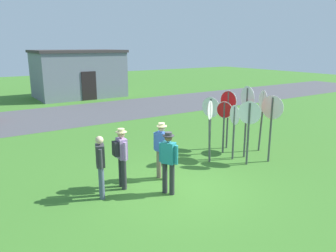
% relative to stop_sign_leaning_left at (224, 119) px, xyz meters
% --- Properties ---
extents(ground_plane, '(80.00, 80.00, 0.00)m').
position_rel_stop_sign_leaning_left_xyz_m(ground_plane, '(-3.34, -1.64, -1.31)').
color(ground_plane, '#3D7528').
extents(street_asphalt, '(60.00, 6.40, 0.01)m').
position_rel_stop_sign_leaning_left_xyz_m(street_asphalt, '(-3.34, 10.07, -1.30)').
color(street_asphalt, '#4C4C51').
rests_on(street_asphalt, ground).
extents(building_background, '(6.61, 4.50, 3.61)m').
position_rel_stop_sign_leaning_left_xyz_m(building_background, '(0.27, 16.75, 0.50)').
color(building_background, slate).
rests_on(building_background, ground).
extents(stop_sign_leaning_left, '(0.25, 0.59, 1.96)m').
position_rel_stop_sign_leaning_left_xyz_m(stop_sign_leaning_left, '(0.00, 0.00, 0.00)').
color(stop_sign_leaning_left, '#474C4C').
rests_on(stop_sign_leaning_left, ground).
extents(stop_sign_far_back, '(0.55, 0.39, 2.15)m').
position_rel_stop_sign_leaning_left_xyz_m(stop_sign_far_back, '(-1.08, -0.45, 0.13)').
color(stop_sign_far_back, '#474C4C').
rests_on(stop_sign_far_back, ground).
extents(stop_sign_rear_right, '(0.18, 0.78, 2.58)m').
position_rel_stop_sign_leaning_left_xyz_m(stop_sign_rear_right, '(0.30, -0.80, 0.47)').
color(stop_sign_rear_right, '#474C4C').
rests_on(stop_sign_rear_right, ground).
extents(stop_sign_leaning_right, '(0.17, 0.79, 2.32)m').
position_rel_stop_sign_leaning_left_xyz_m(stop_sign_leaning_right, '(0.66, -1.60, 0.29)').
color(stop_sign_leaning_right, '#474C4C').
rests_on(stop_sign_leaning_right, ground).
extents(stop_sign_rear_left, '(0.37, 0.69, 2.18)m').
position_rel_stop_sign_leaning_left_xyz_m(stop_sign_rear_left, '(-0.20, -1.38, 0.18)').
color(stop_sign_rear_left, '#474C4C').
rests_on(stop_sign_rear_left, ground).
extents(stop_sign_tallest, '(0.41, 0.72, 2.33)m').
position_rel_stop_sign_leaning_left_xyz_m(stop_sign_tallest, '(1.36, -0.60, 0.30)').
color(stop_sign_tallest, '#474C4C').
rests_on(stop_sign_tallest, ground).
extents(stop_sign_center_cluster, '(0.22, 0.75, 2.04)m').
position_rel_stop_sign_leaning_left_xyz_m(stop_sign_center_cluster, '(-0.10, 0.65, 0.09)').
color(stop_sign_center_cluster, '#474C4C').
rests_on(stop_sign_center_cluster, ground).
extents(stop_sign_low_front, '(0.13, 0.77, 2.28)m').
position_rel_stop_sign_leaning_left_xyz_m(stop_sign_low_front, '(0.53, 0.36, 0.25)').
color(stop_sign_low_front, '#474C4C').
rests_on(stop_sign_low_front, ground).
extents(stop_sign_nearest, '(0.22, 0.66, 1.95)m').
position_rel_stop_sign_leaning_left_xyz_m(stop_sign_nearest, '(-0.20, -0.73, 0.01)').
color(stop_sign_nearest, '#474C4C').
rests_on(stop_sign_nearest, ground).
extents(person_holding_notes, '(0.33, 0.54, 1.69)m').
position_rel_stop_sign_leaning_left_xyz_m(person_holding_notes, '(-5.26, -0.98, -0.36)').
color(person_holding_notes, '#4C5670').
rests_on(person_holding_notes, ground).
extents(person_with_sunhat, '(0.36, 0.52, 1.74)m').
position_rel_stop_sign_leaning_left_xyz_m(person_with_sunhat, '(-3.67, -1.78, -0.32)').
color(person_with_sunhat, '#2D2D33').
rests_on(person_with_sunhat, ground).
extents(person_in_dark_shirt, '(0.41, 0.57, 1.74)m').
position_rel_stop_sign_leaning_left_xyz_m(person_in_dark_shirt, '(-4.56, -0.75, -0.30)').
color(person_in_dark_shirt, '#2D2D33').
rests_on(person_in_dark_shirt, ground).
extents(person_in_teal, '(0.34, 0.53, 1.74)m').
position_rel_stop_sign_leaning_left_xyz_m(person_in_teal, '(-3.25, -0.80, -0.32)').
color(person_in_teal, '#7A6B56').
rests_on(person_in_teal, ground).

